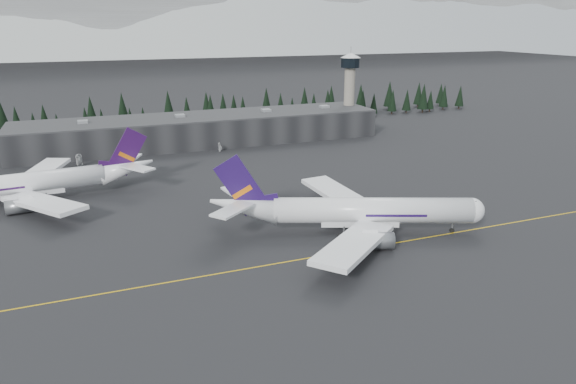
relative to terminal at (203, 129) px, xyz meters
name	(u,v)px	position (x,y,z in m)	size (l,w,h in m)	color
ground	(318,252)	(0.00, -125.00, -6.30)	(1400.00, 1400.00, 0.00)	black
taxiline	(322,256)	(0.00, -127.00, -6.29)	(400.00, 0.40, 0.02)	gold
terminal	(203,129)	(0.00, 0.00, 0.00)	(160.00, 30.00, 12.60)	black
control_tower	(350,83)	(75.00, 3.00, 17.11)	(10.00, 10.00, 37.70)	gray
treeline	(187,114)	(0.00, 37.00, 1.20)	(360.00, 20.00, 15.00)	black
mountain_ridge	(107,50)	(0.00, 875.00, -6.30)	(4400.00, 900.00, 420.00)	white
jet_main	(348,211)	(12.25, -116.40, -0.40)	(68.54, 61.09, 20.93)	white
jet_parked	(39,182)	(-63.81, -59.32, -0.55)	(69.32, 63.75, 20.39)	white
gse_vehicle_a	(79,165)	(-52.82, -21.89, -5.62)	(2.26, 4.90, 1.36)	silver
gse_vehicle_b	(220,150)	(2.88, -18.52, -5.63)	(1.58, 3.93, 1.34)	silver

